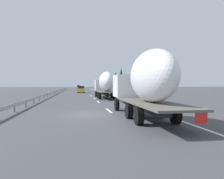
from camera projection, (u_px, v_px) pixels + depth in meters
ground_plane at (81, 93)px, 56.49m from camera, size 260.00×260.00×0.00m
lane_stripe_0 at (109, 111)px, 19.25m from camera, size 3.20×0.20×0.01m
lane_stripe_1 at (98, 102)px, 28.97m from camera, size 3.20×0.20×0.01m
lane_stripe_2 at (94, 99)px, 35.32m from camera, size 3.20×0.20×0.01m
lane_stripe_3 at (91, 96)px, 43.57m from camera, size 3.20×0.20×0.01m
lane_stripe_4 at (87, 93)px, 60.62m from camera, size 3.20×0.20×0.01m
lane_stripe_5 at (87, 92)px, 63.26m from camera, size 3.20×0.20×0.01m
lane_stripe_6 at (84, 90)px, 83.17m from camera, size 3.20×0.20×0.01m
edge_line_right at (100, 92)px, 62.29m from camera, size 110.00×0.20×0.01m
truck_lead at (105, 84)px, 35.95m from camera, size 13.08×2.55×4.25m
truck_trailing at (146, 82)px, 14.81m from camera, size 12.80×2.55×4.40m
car_silver_hatch at (79, 87)px, 99.76m from camera, size 4.71×1.80×1.85m
car_yellow_coupe at (81, 89)px, 59.98m from camera, size 4.54×1.84×1.81m
road_sign at (109, 84)px, 53.79m from camera, size 0.10×0.90×3.39m
tree_0 at (121, 77)px, 62.21m from camera, size 2.45×2.45×6.93m
tree_1 at (107, 81)px, 93.77m from camera, size 3.58×3.58×5.89m
tree_2 at (139, 76)px, 51.14m from camera, size 3.93×3.93×6.53m
tree_3 at (116, 79)px, 77.92m from camera, size 3.48×3.48×6.65m
guardrail_median at (58, 91)px, 58.51m from camera, size 94.00×0.10×0.76m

